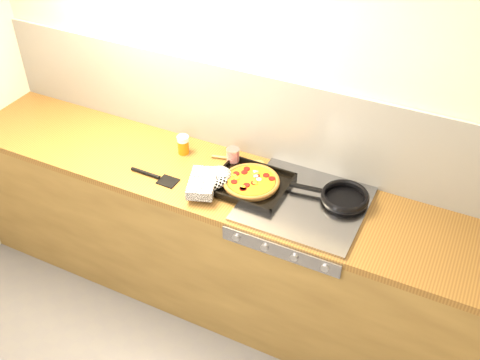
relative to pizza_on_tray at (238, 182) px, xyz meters
The scene contains 9 objects.
room_shell 0.39m from the pizza_on_tray, 106.29° to the left, with size 3.20×3.20×3.20m.
counter_run 0.50m from the pizza_on_tray, 163.64° to the left, with size 3.20×0.62×0.90m.
stovetop 0.36m from the pizza_on_tray, ahead, with size 0.60×0.56×0.02m, color gray.
pizza_on_tray is the anchor object (origin of this frame).
frying_pan 0.54m from the pizza_on_tray, 13.50° to the left, with size 0.42×0.27×0.04m.
tomato_can 0.21m from the pizza_on_tray, 123.93° to the left, with size 0.09×0.09×0.10m.
juice_glass 0.44m from the pizza_on_tray, 160.37° to the left, with size 0.07×0.07×0.11m.
wooden_spoon 0.24m from the pizza_on_tray, 109.61° to the left, with size 0.30×0.09×0.02m.
black_spatula 0.45m from the pizza_on_tray, 165.01° to the right, with size 0.28×0.09×0.02m.
Camera 1 is at (1.10, -0.96, 2.73)m, focal length 42.00 mm.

